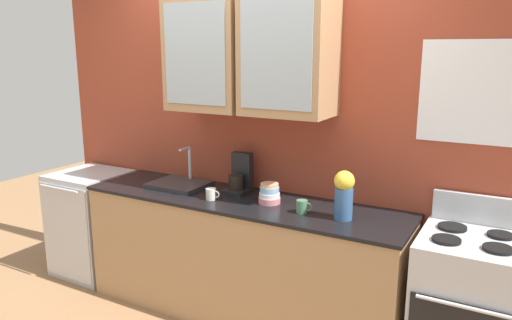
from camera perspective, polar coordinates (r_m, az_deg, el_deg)
The scene contains 11 objects.
ground_plane at distance 3.79m, azimuth -1.77°, elevation -17.53°, with size 10.00×10.00×0.00m, color #936B47.
back_wall_unit at distance 3.56m, azimuth 0.56°, elevation 5.00°, with size 3.79×0.49×2.53m.
counter at distance 3.59m, azimuth -1.82°, elevation -11.37°, with size 2.38×0.62×0.89m.
stove_range at distance 3.16m, azimuth 23.39°, elevation -15.86°, with size 0.57×0.63×1.07m.
sink_faucet at distance 3.78m, azimuth -8.94°, elevation -2.71°, with size 0.42×0.35×0.29m.
bowl_stack at distance 3.32m, azimuth 1.59°, elevation -3.97°, with size 0.15×0.15×0.14m.
vase at distance 3.03m, azimuth 10.25°, elevation -3.90°, with size 0.13×0.13×0.31m.
cup_near_sink at distance 3.41m, azimuth -5.25°, elevation -3.99°, with size 0.11×0.07×0.08m.
cup_near_bowls at distance 3.15m, azimuth 5.44°, elevation -5.45°, with size 0.10×0.07×0.08m.
dishwasher at distance 4.50m, azimuth -18.66°, elevation -6.95°, with size 0.56×0.60×0.89m.
coffee_maker at distance 3.57m, azimuth -1.94°, elevation -2.09°, with size 0.17×0.20×0.29m.
Camera 1 is at (1.70, -2.80, 1.92)m, focal length 34.16 mm.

